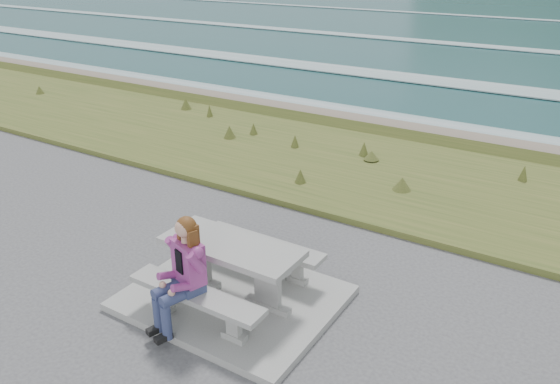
{
  "coord_description": "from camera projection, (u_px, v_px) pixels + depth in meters",
  "views": [
    {
      "loc": [
        3.64,
        -4.66,
        4.18
      ],
      "look_at": [
        -0.04,
        1.2,
        1.09
      ],
      "focal_mm": 35.0,
      "sensor_mm": 36.0,
      "label": 1
    }
  ],
  "objects": [
    {
      "name": "concrete_slab",
      "position": [
        233.0,
        298.0,
        7.05
      ],
      "size": [
        2.6,
        2.1,
        0.1
      ],
      "primitive_type": "cube",
      "color": "gray",
      "rests_on": "ground"
    },
    {
      "name": "picnic_table",
      "position": [
        231.0,
        256.0,
        6.79
      ],
      "size": [
        1.8,
        0.75,
        0.75
      ],
      "color": "gray",
      "rests_on": "concrete_slab"
    },
    {
      "name": "bench_landward",
      "position": [
        196.0,
        299.0,
        6.35
      ],
      "size": [
        1.8,
        0.35,
        0.45
      ],
      "color": "gray",
      "rests_on": "concrete_slab"
    },
    {
      "name": "bench_seaward",
      "position": [
        263.0,
        248.0,
        7.43
      ],
      "size": [
        1.8,
        0.35,
        0.45
      ],
      "color": "gray",
      "rests_on": "concrete_slab"
    },
    {
      "name": "grass_verge",
      "position": [
        382.0,
        177.0,
        10.94
      ],
      "size": [
        160.0,
        4.5,
        0.22
      ],
      "primitive_type": "cube",
      "color": "#3B4F1D",
      "rests_on": "ground"
    },
    {
      "name": "shore_drop",
      "position": [
        428.0,
        138.0,
        13.19
      ],
      "size": [
        160.0,
        0.8,
        2.2
      ],
      "primitive_type": "cube",
      "color": "#695F4F",
      "rests_on": "ground"
    },
    {
      "name": "ocean",
      "position": [
        535.0,
        79.0,
        27.2
      ],
      "size": [
        1600.0,
        1600.0,
        0.09
      ],
      "color": "#1B4A4D",
      "rests_on": "ground"
    },
    {
      "name": "seated_woman",
      "position": [
        179.0,
        289.0,
        6.25
      ],
      "size": [
        0.56,
        0.76,
        1.39
      ],
      "rotation": [
        0.0,
        0.0,
        -0.31
      ],
      "color": "navy",
      "rests_on": "concrete_slab"
    }
  ]
}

